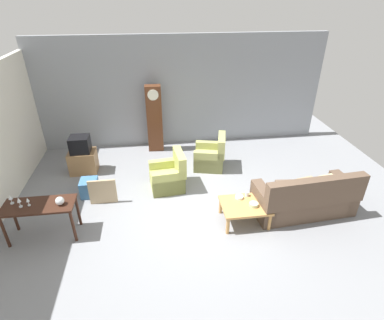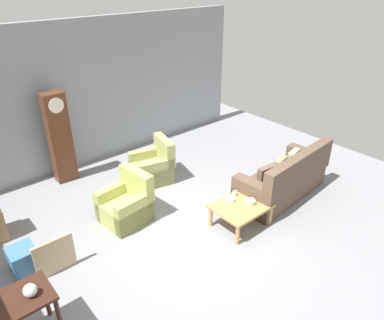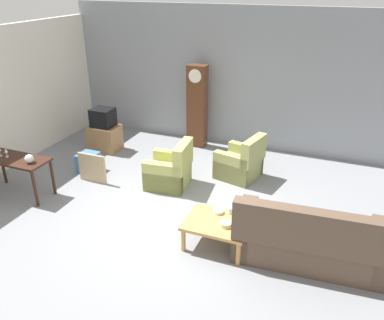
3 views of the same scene
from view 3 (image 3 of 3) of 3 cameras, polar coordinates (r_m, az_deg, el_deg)
ground_plane at (r=6.79m, az=-1.95°, el=-8.45°), size 10.40×10.40×0.00m
garage_door_wall at (r=9.31m, az=6.98°, el=11.61°), size 8.40×0.16×3.20m
couch_floral at (r=5.90m, az=16.63°, el=-11.28°), size 2.16×1.03×1.04m
armchair_olive_near at (r=7.66m, az=-3.19°, el=-1.65°), size 0.86×0.84×0.92m
armchair_olive_far at (r=8.01m, az=7.05°, el=-0.53°), size 0.94×0.92×0.92m
coffee_table_wood at (r=6.00m, az=3.72°, el=-9.32°), size 0.96×0.76×0.42m
console_table_dark at (r=7.90m, az=-24.24°, el=-0.44°), size 1.30×0.56×0.74m
grandfather_clock at (r=9.29m, az=0.76°, el=7.77°), size 0.44×0.30×1.94m
tv_stand_cabinet at (r=9.49m, az=-12.49°, el=3.16°), size 0.68×0.52×0.59m
tv_crt at (r=9.32m, az=-12.78°, el=6.03°), size 0.48×0.44×0.42m
framed_picture_leaning at (r=8.03m, az=-14.25°, el=-1.15°), size 0.60×0.05×0.60m
storage_box_blue at (r=8.54m, az=-14.77°, el=-0.34°), size 0.38×0.41×0.40m
glass_dome_cloche at (r=7.52m, az=-22.51°, el=0.17°), size 0.16×0.16×0.16m
cup_white_porcelain at (r=6.10m, az=7.81°, el=-7.77°), size 0.08×0.08×0.08m
cup_blue_rimmed at (r=6.14m, az=5.61°, el=-7.31°), size 0.08×0.08×0.10m
bowl_white_stacked at (r=6.15m, az=3.84°, el=-7.42°), size 0.17×0.17×0.05m
bowl_shallow_green at (r=5.86m, az=4.97°, el=-9.22°), size 0.18×0.18×0.07m
wine_glass_short at (r=7.92m, az=-25.34°, el=1.13°), size 0.06×0.06×0.17m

